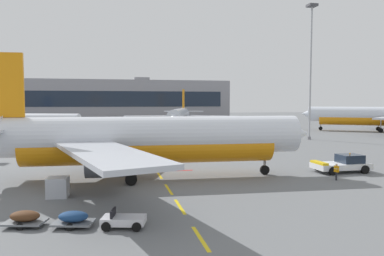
# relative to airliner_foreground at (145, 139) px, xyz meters

# --- Properties ---
(ground) EXTENTS (400.00, 400.00, 0.00)m
(ground) POSITION_rel_airliner_foreground_xyz_m (23.58, 21.50, -3.95)
(ground) COLOR slate
(apron_paint_markings) EXTENTS (8.00, 93.27, 0.01)m
(apron_paint_markings) POSITION_rel_airliner_foreground_xyz_m (1.58, 18.06, -3.95)
(apron_paint_markings) COLOR yellow
(apron_paint_markings) RESTS_ON ground
(airliner_foreground) EXTENTS (34.78, 34.59, 12.20)m
(airliner_foreground) POSITION_rel_airliner_foreground_xyz_m (0.00, 0.00, 0.00)
(airliner_foreground) COLOR silver
(airliner_foreground) RESTS_ON ground
(pushback_tug) EXTENTS (6.05, 3.28, 2.08)m
(pushback_tug) POSITION_rel_airliner_foreground_xyz_m (21.40, -1.01, -3.05)
(pushback_tug) COLOR silver
(pushback_tug) RESTS_ON ground
(airliner_mid_left) EXTENTS (31.41, 32.32, 11.49)m
(airliner_mid_left) POSITION_rel_airliner_foreground_xyz_m (15.03, 64.12, -0.23)
(airliner_mid_left) COLOR silver
(airliner_mid_left) RESTS_ON ground
(airliner_far_center) EXTENTS (33.31, 31.17, 12.59)m
(airliner_far_center) POSITION_rel_airliner_foreground_xyz_m (62.91, 47.41, 0.13)
(airliner_far_center) COLOR silver
(airliner_far_center) RESTS_ON ground
(airliner_far_right) EXTENTS (27.65, 26.68, 9.92)m
(airliner_far_right) POSITION_rel_airliner_foreground_xyz_m (-22.51, 54.25, -0.74)
(airliner_far_right) COLOR silver
(airliner_far_right) RESTS_ON ground
(baggage_train) EXTENTS (8.70, 3.53, 1.14)m
(baggage_train) POSITION_rel_airliner_foreground_xyz_m (-5.55, -13.68, -3.42)
(baggage_train) COLOR silver
(baggage_train) RESTS_ON ground
(ground_crew_worker) EXTENTS (0.32, 0.67, 1.63)m
(ground_crew_worker) POSITION_rel_airliner_foreground_xyz_m (18.20, -4.72, -3.03)
(ground_crew_worker) COLOR #232328
(ground_crew_worker) RESTS_ON ground
(uld_cargo_container) EXTENTS (1.72, 1.68, 1.60)m
(uld_cargo_container) POSITION_rel_airliner_foreground_xyz_m (-7.51, -5.90, -3.15)
(uld_cargo_container) COLOR #B7BCC6
(uld_cargo_container) RESTS_ON ground
(apron_light_mast_far) EXTENTS (1.80, 1.80, 27.11)m
(apron_light_mast_far) POSITION_rel_airliner_foreground_xyz_m (36.15, 32.21, 12.74)
(apron_light_mast_far) COLOR slate
(apron_light_mast_far) RESTS_ON ground
(terminal_satellite) EXTENTS (95.45, 25.38, 17.56)m
(terminal_satellite) POSITION_rel_airliner_foreground_xyz_m (-5.51, 116.39, 4.04)
(terminal_satellite) COLOR gray
(terminal_satellite) RESTS_ON ground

